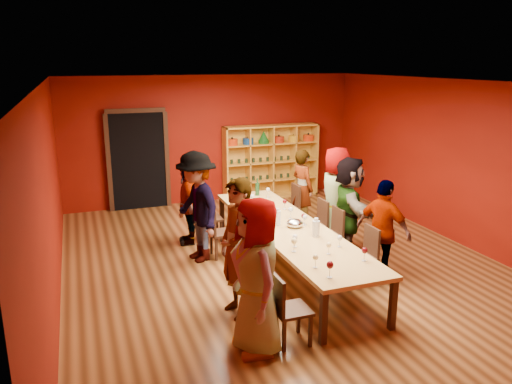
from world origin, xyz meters
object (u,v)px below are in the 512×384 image
person_right_4 (302,188)px  shelving_unit (270,158)px  person_right_1 (383,231)px  person_right_2 (349,207)px  chair_person_right_2 (332,231)px  chair_person_left_0 (286,306)px  person_left_1 (237,248)px  chair_person_left_1 (260,277)px  person_left_4 (188,204)px  person_right_3 (336,197)px  chair_person_right_1 (365,252)px  tasting_table (289,229)px  spittoon_bowl (295,223)px  chair_person_left_4 (206,216)px  person_left_0 (257,276)px  person_left_3 (197,207)px  wine_bottle (257,189)px  chair_person_right_3 (317,221)px  chair_person_left_3 (218,230)px  chair_person_right_4 (291,204)px

person_right_4 → shelving_unit: bearing=-17.6°
person_right_1 → person_right_2: 1.05m
shelving_unit → chair_person_right_2: size_ratio=2.70×
chair_person_left_0 → person_left_1: person_left_1 is taller
chair_person_left_1 → person_left_1: person_left_1 is taller
person_right_1 → person_left_4: bearing=20.5°
person_right_3 → chair_person_right_1: bearing=167.8°
tasting_table → person_right_2: (1.22, 0.22, 0.18)m
person_left_4 → chair_person_left_0: bearing=12.0°
spittoon_bowl → tasting_table: bearing=138.8°
person_right_3 → spittoon_bowl: 1.46m
chair_person_left_4 → person_right_4: size_ratio=0.56×
chair_person_right_1 → person_left_1: bearing=-172.5°
person_left_4 → person_right_4: (2.41, 0.17, 0.04)m
person_left_0 → person_left_3: size_ratio=0.99×
person_left_1 → wine_bottle: 3.36m
chair_person_right_3 → person_left_1: bearing=-138.6°
person_left_1 → person_right_3: (2.50, 1.88, -0.03)m
tasting_table → chair_person_right_3: chair_person_right_3 is taller
chair_person_left_3 → chair_person_right_3: 1.83m
chair_person_left_1 → person_left_1: 0.55m
chair_person_left_4 → chair_person_right_1: 3.18m
person_left_1 → chair_person_right_1: bearing=87.8°
chair_person_right_3 → person_left_3: bearing=175.8°
person_right_3 → wine_bottle: (-1.09, 1.17, -0.04)m
chair_person_left_3 → person_right_2: (2.13, -0.71, 0.39)m
person_left_4 → chair_person_right_2: size_ratio=1.70×
person_right_3 → chair_person_right_4: 1.31m
tasting_table → chair_person_right_4: 2.17m
wine_bottle → chair_person_left_1: bearing=-109.6°
chair_person_right_1 → wine_bottle: size_ratio=2.59×
chair_person_right_1 → chair_person_right_2: size_ratio=1.00×
chair_person_left_0 → person_left_3: (-0.37, 2.93, 0.45)m
chair_person_left_0 → wine_bottle: wine_bottle is taller
shelving_unit → person_right_1: 5.15m
chair_person_left_1 → person_left_3: (-0.37, 2.04, 0.45)m
chair_person_left_1 → chair_person_right_3: 2.62m
person_left_1 → person_right_3: person_left_1 is taller
person_left_1 → person_right_4: bearing=132.4°
shelving_unit → spittoon_bowl: bearing=-106.8°
person_right_3 → chair_person_right_4: person_right_3 is taller
chair_person_left_0 → person_left_3: bearing=97.1°
chair_person_left_0 → tasting_table: bearing=65.5°
tasting_table → person_right_2: size_ratio=2.55×
chair_person_right_1 → chair_person_right_2: 1.05m
person_left_1 → person_right_4: 3.89m
chair_person_left_0 → shelving_unit: bearing=69.9°
person_left_4 → chair_person_right_1: (2.16, -2.61, -0.26)m
person_right_2 → chair_person_right_3: (-0.31, 0.55, -0.39)m
chair_person_left_3 → person_right_1: size_ratio=0.56×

